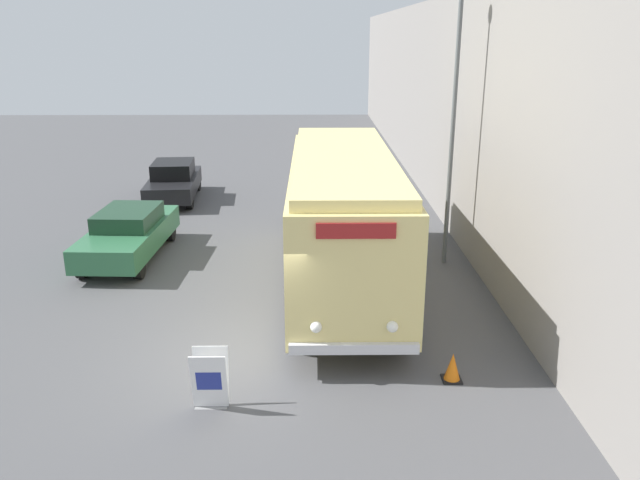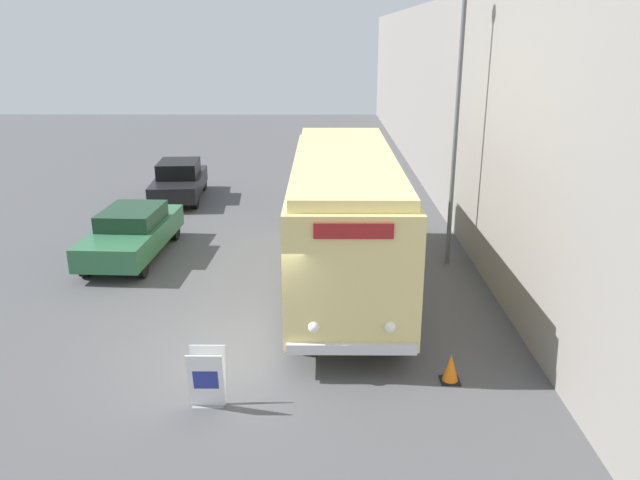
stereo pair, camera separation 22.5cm
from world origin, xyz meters
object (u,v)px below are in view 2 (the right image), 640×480
object	(u,v)px
streetlamp	(458,92)
traffic_cone	(451,368)
vintage_bus	(345,213)
sign_board	(207,379)
parked_car_mid	(179,180)
parked_car_near	(132,232)

from	to	relation	value
streetlamp	traffic_cone	distance (m)	7.87
vintage_bus	streetlamp	xyz separation A→B (m)	(2.98, 1.67, 2.82)
sign_board	streetlamp	bearing A→B (deg)	52.47
vintage_bus	parked_car_mid	bearing A→B (deg)	124.86
parked_car_mid	parked_car_near	bearing A→B (deg)	-93.43
parked_car_near	traffic_cone	size ratio (longest dim) A/B	8.44
parked_car_near	traffic_cone	bearing A→B (deg)	-38.49
sign_board	parked_car_mid	bearing A→B (deg)	104.23
vintage_bus	parked_car_near	xyz separation A→B (m)	(-6.06, 2.19, -1.20)
traffic_cone	streetlamp	bearing A→B (deg)	79.90
streetlamp	vintage_bus	bearing A→B (deg)	-150.68
parked_car_near	vintage_bus	bearing A→B (deg)	-17.36
parked_car_near	traffic_cone	xyz separation A→B (m)	(7.91, -6.88, -0.47)
streetlamp	parked_car_near	xyz separation A→B (m)	(-9.04, 0.52, -4.02)
vintage_bus	parked_car_near	world-z (taller)	vintage_bus
vintage_bus	traffic_cone	size ratio (longest dim) A/B	16.92
parked_car_near	parked_car_mid	bearing A→B (deg)	93.56
parked_car_mid	traffic_cone	world-z (taller)	parked_car_mid
sign_board	parked_car_mid	world-z (taller)	parked_car_mid
parked_car_near	traffic_cone	distance (m)	10.49
sign_board	traffic_cone	size ratio (longest dim) A/B	1.93
streetlamp	parked_car_near	world-z (taller)	streetlamp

